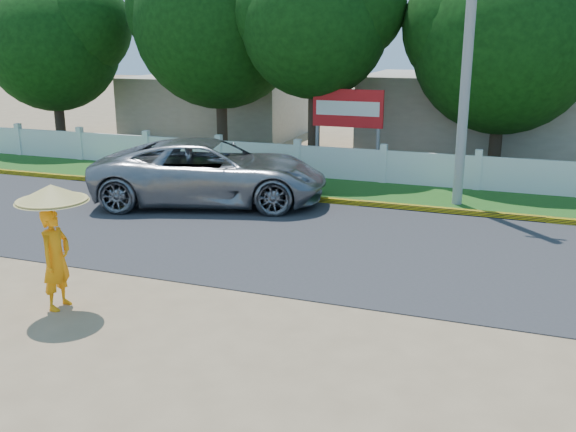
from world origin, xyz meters
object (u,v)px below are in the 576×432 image
Objects in this scene: utility_pole at (469,43)px; monk_with_parasol at (54,229)px; billboard at (348,113)px; vehicle at (211,172)px.

monk_with_parasol is at bearing -120.94° from utility_pole.
billboard is at bearing 82.16° from monk_with_parasol.
vehicle is at bearing -115.96° from billboard.
monk_with_parasol reaches higher than vehicle.
monk_with_parasol is at bearing -97.84° from billboard.
utility_pole reaches higher than billboard.
utility_pole is at bearing 59.06° from monk_with_parasol.
utility_pole is at bearing -88.83° from vehicle.
utility_pole reaches higher than vehicle.
billboard reaches higher than monk_with_parasol.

